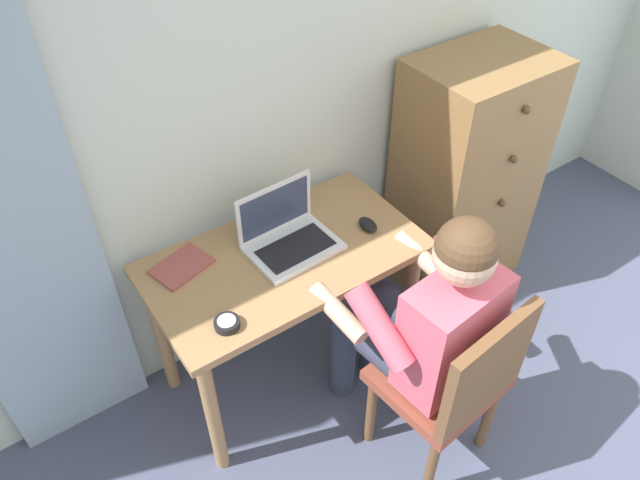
{
  "coord_description": "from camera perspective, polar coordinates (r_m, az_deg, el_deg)",
  "views": [
    {
      "loc": [
        -1.22,
        0.36,
        2.36
      ],
      "look_at": [
        -0.27,
        1.74,
        0.83
      ],
      "focal_mm": 34.22,
      "sensor_mm": 36.0,
      "label": 1
    }
  ],
  "objects": [
    {
      "name": "dresser",
      "position": [
        3.03,
        13.42,
        5.72
      ],
      "size": [
        0.61,
        0.49,
        1.21
      ],
      "color": "olive",
      "rests_on": "ground_plane"
    },
    {
      "name": "notebook_pad",
      "position": [
        2.36,
        -12.82,
        -2.42
      ],
      "size": [
        0.24,
        0.2,
        0.01
      ],
      "primitive_type": "cube",
      "rotation": [
        0.0,
        0.0,
        0.27
      ],
      "color": "#994742",
      "rests_on": "desk"
    },
    {
      "name": "person_seated",
      "position": [
        2.23,
        9.55,
        -7.24
      ],
      "size": [
        0.57,
        0.61,
        1.21
      ],
      "color": "#33384C",
      "rests_on": "ground_plane"
    },
    {
      "name": "laptop",
      "position": [
        2.36,
        -3.07,
        0.54
      ],
      "size": [
        0.35,
        0.27,
        0.24
      ],
      "color": "silver",
      "rests_on": "desk"
    },
    {
      "name": "wall_back",
      "position": [
        2.47,
        -0.98,
        15.68
      ],
      "size": [
        4.8,
        0.05,
        2.5
      ],
      "primitive_type": "cube",
      "color": "silver",
      "rests_on": "ground_plane"
    },
    {
      "name": "curtain_panel",
      "position": [
        2.16,
        -27.66,
        1.57
      ],
      "size": [
        0.53,
        0.03,
        2.22
      ],
      "primitive_type": "cube",
      "color": "#8EA3B7",
      "rests_on": "ground_plane"
    },
    {
      "name": "desk_clock",
      "position": [
        2.12,
        -8.69,
        -7.72
      ],
      "size": [
        0.09,
        0.09,
        0.03
      ],
      "color": "black",
      "rests_on": "desk"
    },
    {
      "name": "desk",
      "position": [
        2.44,
        -3.27,
        -3.45
      ],
      "size": [
        1.07,
        0.59,
        0.73
      ],
      "color": "#9E754C",
      "rests_on": "ground_plane"
    },
    {
      "name": "computer_mouse",
      "position": [
        2.47,
        4.5,
        1.45
      ],
      "size": [
        0.07,
        0.1,
        0.03
      ],
      "primitive_type": "ellipsoid",
      "rotation": [
        0.0,
        0.0,
        -0.08
      ],
      "color": "black",
      "rests_on": "desk"
    },
    {
      "name": "chair",
      "position": [
        2.31,
        12.43,
        -12.77
      ],
      "size": [
        0.46,
        0.44,
        0.89
      ],
      "color": "brown",
      "rests_on": "ground_plane"
    }
  ]
}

